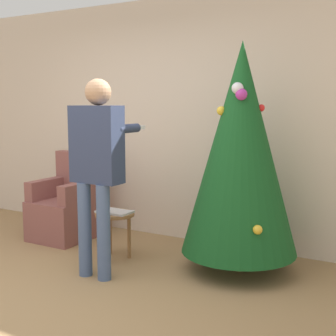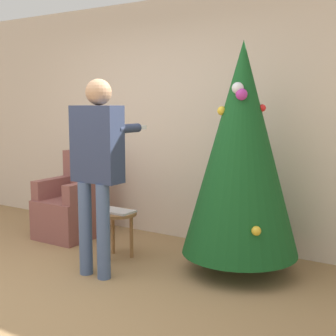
{
  "view_description": "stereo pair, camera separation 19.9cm",
  "coord_description": "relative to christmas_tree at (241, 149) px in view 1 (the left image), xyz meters",
  "views": [
    {
      "loc": [
        2.73,
        -2.41,
        1.55
      ],
      "look_at": [
        0.68,
        1.14,
        0.98
      ],
      "focal_mm": 50.0,
      "sensor_mm": 36.0,
      "label": 1
    },
    {
      "loc": [
        2.9,
        -2.31,
        1.55
      ],
      "look_at": [
        0.68,
        1.14,
        0.98
      ],
      "focal_mm": 50.0,
      "sensor_mm": 36.0,
      "label": 2
    }
  ],
  "objects": [
    {
      "name": "ground_plane",
      "position": [
        -1.2,
        -1.55,
        -1.14
      ],
      "size": [
        14.0,
        14.0,
        0.0
      ],
      "primitive_type": "plane",
      "color": "#99754C"
    },
    {
      "name": "wall_back",
      "position": [
        -1.2,
        0.68,
        0.21
      ],
      "size": [
        8.0,
        0.06,
        2.7
      ],
      "color": "beige",
      "rests_on": "ground_plane"
    },
    {
      "name": "christmas_tree",
      "position": [
        0.0,
        0.0,
        0.0
      ],
      "size": [
        1.06,
        1.06,
        2.09
      ],
      "color": "brown",
      "rests_on": "ground_plane"
    },
    {
      "name": "armchair",
      "position": [
        -2.11,
        0.03,
        -0.79
      ],
      "size": [
        0.61,
        0.68,
        0.98
      ],
      "color": "brown",
      "rests_on": "ground_plane"
    },
    {
      "name": "person_standing",
      "position": [
        -1.04,
        -0.75,
        -0.07
      ],
      "size": [
        0.48,
        0.57,
        1.76
      ],
      "color": "#475B84",
      "rests_on": "ground_plane"
    },
    {
      "name": "side_stool",
      "position": [
        -1.19,
        -0.29,
        -0.75
      ],
      "size": [
        0.39,
        0.39,
        0.47
      ],
      "color": "olive",
      "rests_on": "ground_plane"
    },
    {
      "name": "laptop",
      "position": [
        -1.19,
        -0.29,
        -0.66
      ],
      "size": [
        0.34,
        0.22,
        0.02
      ],
      "color": "silver",
      "rests_on": "side_stool"
    }
  ]
}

